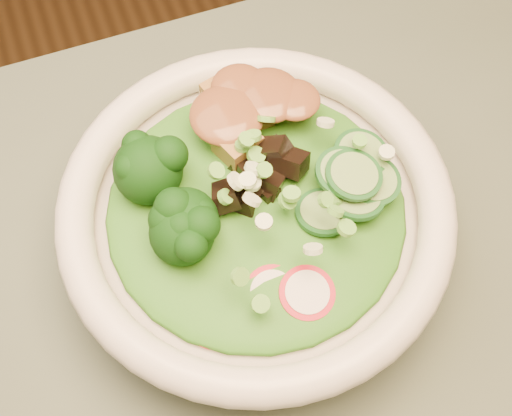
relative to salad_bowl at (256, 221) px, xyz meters
name	(u,v)px	position (x,y,z in m)	size (l,w,h in m)	color
salad_bowl	(256,221)	(0.00, 0.00, 0.00)	(0.27, 0.27, 0.07)	white
lettuce_bed	(256,207)	(0.00, 0.00, 0.02)	(0.21, 0.21, 0.02)	#1C6314
broccoli_florets	(161,210)	(-0.06, 0.01, 0.04)	(0.08, 0.07, 0.04)	black
radish_slices	(275,297)	(-0.01, -0.07, 0.02)	(0.11, 0.04, 0.02)	#B20D1F
cucumber_slices	(353,189)	(0.06, -0.02, 0.03)	(0.07, 0.07, 0.04)	#74A75C
mushroom_heap	(254,181)	(0.00, 0.01, 0.04)	(0.07, 0.07, 0.04)	black
tofu_cubes	(247,120)	(0.02, 0.06, 0.03)	(0.09, 0.06, 0.04)	olive
peanut_sauce	(246,109)	(0.02, 0.06, 0.05)	(0.07, 0.06, 0.02)	brown
scallion_garnish	(256,190)	(0.00, 0.00, 0.05)	(0.19, 0.19, 0.02)	#6ABC42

